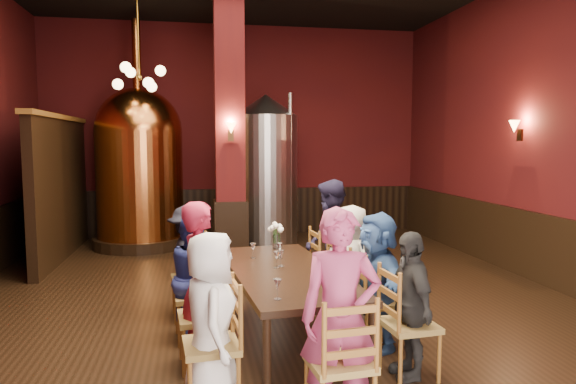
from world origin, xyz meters
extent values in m
plane|color=black|center=(0.00, 0.00, 0.00)|extent=(10.00, 10.00, 0.00)
cube|color=#4B1010|center=(0.00, 5.00, 2.25)|extent=(8.00, 0.02, 4.50)
cube|color=#4B1010|center=(0.00, -5.00, 2.25)|extent=(8.00, 0.02, 4.50)
cube|color=#4B1010|center=(4.00, 0.00, 2.25)|extent=(0.02, 10.00, 4.50)
cube|color=black|center=(3.96, 0.00, 0.50)|extent=(0.08, 9.90, 1.00)
cube|color=black|center=(0.00, 4.96, 0.50)|extent=(7.90, 0.08, 1.00)
cube|color=#4B1010|center=(-0.30, 2.80, 2.25)|extent=(0.58, 0.58, 4.50)
cube|color=black|center=(-3.20, 3.20, 1.20)|extent=(0.22, 3.50, 2.40)
cube|color=black|center=(-0.03, -1.24, 0.72)|extent=(1.21, 2.48, 0.06)
cylinder|color=black|center=(-0.37, -2.41, 0.34)|extent=(0.07, 0.07, 0.69)
cylinder|color=black|center=(0.51, -2.33, 0.34)|extent=(0.07, 0.07, 0.69)
cylinder|color=black|center=(-0.57, -0.14, 0.34)|extent=(0.07, 0.07, 0.69)
cylinder|color=black|center=(0.31, -0.06, 0.34)|extent=(0.07, 0.07, 0.69)
imported|color=white|center=(-0.79, -2.31, 0.67)|extent=(0.46, 0.68, 1.34)
imported|color=maroon|center=(-0.85, -1.64, 0.75)|extent=(0.41, 0.58, 1.50)
imported|color=navy|center=(-0.91, -0.99, 0.64)|extent=(0.34, 0.64, 1.29)
imported|color=black|center=(-0.97, -0.32, 0.66)|extent=(0.52, 0.87, 1.31)
imported|color=black|center=(0.91, -2.16, 0.63)|extent=(0.32, 0.75, 1.27)
imported|color=#2E508B|center=(0.85, -1.49, 0.67)|extent=(0.57, 1.29, 1.34)
imported|color=beige|center=(0.79, -0.83, 0.67)|extent=(0.65, 0.77, 1.33)
imported|color=#1C1932|center=(0.73, -0.17, 0.78)|extent=(0.49, 0.81, 1.56)
imported|color=#98325C|center=(0.11, -2.78, 0.78)|extent=(0.63, 0.47, 1.57)
cylinder|color=black|center=(-1.95, 3.99, 0.10)|extent=(1.82, 1.82, 0.20)
cylinder|color=#B9642A|center=(-1.95, 3.99, 1.21)|extent=(1.65, 1.65, 2.02)
sphere|color=#B9642A|center=(-1.95, 3.99, 2.23)|extent=(1.62, 1.62, 1.62)
cylinder|color=#B9642A|center=(-1.95, 3.99, 3.64)|extent=(0.16, 0.16, 1.32)
cylinder|color=#B2B2B7|center=(0.46, 3.70, 1.26)|extent=(1.43, 1.43, 2.52)
cone|color=#B2B2B7|center=(0.46, 3.70, 2.73)|extent=(1.21, 1.21, 0.40)
cylinder|color=#B2B2B7|center=(0.86, 3.30, 1.51)|extent=(0.08, 0.08, 2.83)
cylinder|color=white|center=(0.05, -0.23, 0.84)|extent=(0.10, 0.10, 0.17)
camera|label=1|loc=(-0.87, -6.18, 2.02)|focal=32.00mm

